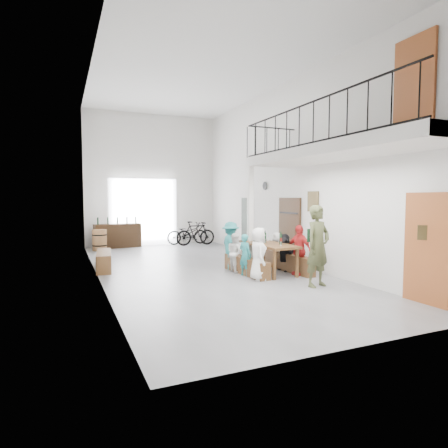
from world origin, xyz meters
name	(u,v)px	position (x,y,z in m)	size (l,w,h in m)	color
floor	(201,269)	(0.00, 0.00, 0.00)	(12.00, 12.00, 0.00)	slate
room_walls	(201,141)	(0.00, 0.00, 3.55)	(12.00, 12.00, 12.00)	white
gateway_portal	(144,212)	(-0.40, 5.94, 1.40)	(2.80, 0.08, 2.80)	white
right_wall_decor	(323,208)	(2.70, -1.87, 1.74)	(0.07, 8.28, 5.07)	#94481F
balcony	(335,154)	(1.98, -3.13, 2.96)	(1.52, 5.62, 4.00)	white
tasting_table	(268,246)	(1.48, -1.15, 0.71)	(0.82, 1.95, 0.79)	brown
bench_inner	(246,266)	(0.85, -1.09, 0.22)	(0.30, 1.89, 0.43)	brown
bench_wall	(288,262)	(2.11, -1.14, 0.24)	(0.27, 2.07, 0.48)	brown
tableware	(266,238)	(1.47, -1.05, 0.93)	(0.59, 1.18, 0.35)	black
side_bench	(104,261)	(-2.50, 1.10, 0.25)	(0.38, 1.75, 0.49)	brown
oak_barrel	(100,240)	(-2.26, 5.08, 0.40)	(0.54, 0.54, 0.80)	olive
serving_counter	(118,236)	(-1.51, 5.65, 0.48)	(1.81, 0.50, 0.96)	#3B2413
counter_bottles	(117,220)	(-1.51, 5.64, 1.10)	(1.56, 0.25, 0.28)	black
guest_left_a	(258,254)	(0.80, -1.84, 0.64)	(0.63, 0.41, 1.28)	white
guest_left_b	(245,255)	(0.73, -1.27, 0.54)	(0.39, 0.26, 1.08)	teal
guest_left_c	(235,252)	(0.73, -0.69, 0.52)	(0.51, 0.40, 1.05)	white
guest_left_d	(231,246)	(0.76, -0.31, 0.67)	(0.86, 0.50, 1.33)	teal
guest_right_a	(299,250)	(2.06, -1.72, 0.65)	(0.76, 0.32, 1.30)	red
guest_right_b	(284,252)	(2.00, -1.12, 0.51)	(0.95, 0.30, 1.03)	black
guest_right_c	(277,250)	(2.13, -0.51, 0.50)	(0.49, 0.32, 1.00)	white
host_standing	(318,246)	(1.71, -2.95, 0.92)	(0.67, 0.44, 1.84)	#434828
potted_plant	(269,254)	(2.45, 0.46, 0.22)	(0.40, 0.34, 0.44)	#1D501C
bicycle_near	(187,233)	(1.40, 5.60, 0.47)	(0.62, 1.79, 0.94)	black
bicycle_far	(196,233)	(1.60, 5.09, 0.51)	(0.48, 1.69, 1.02)	black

